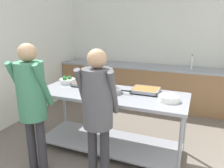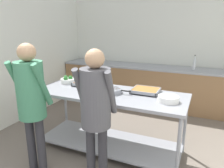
# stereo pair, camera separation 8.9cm
# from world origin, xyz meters

# --- Properties ---
(wall_rear) EXTENTS (4.27, 0.06, 2.65)m
(wall_rear) POSITION_xyz_m (0.00, 4.23, 1.32)
(wall_rear) COLOR silver
(wall_rear) RESTS_ON ground_plane
(wall_left) EXTENTS (0.06, 4.35, 2.65)m
(wall_left) POSITION_xyz_m (-2.11, 2.11, 1.32)
(wall_left) COLOR silver
(wall_left) RESTS_ON ground_plane
(back_counter) EXTENTS (4.11, 0.65, 0.92)m
(back_counter) POSITION_xyz_m (0.00, 3.86, 0.46)
(back_counter) COLOR olive
(back_counter) RESTS_ON ground_plane
(serving_counter) EXTENTS (2.16, 0.83, 0.90)m
(serving_counter) POSITION_xyz_m (-0.05, 1.77, 0.61)
(serving_counter) COLOR gray
(serving_counter) RESTS_ON ground_plane
(broccoli_bowl) EXTENTS (0.26, 0.26, 0.12)m
(broccoli_bowl) POSITION_xyz_m (-0.88, 1.98, 0.95)
(broccoli_bowl) COLOR silver
(broccoli_bowl) RESTS_ON serving_counter
(serving_tray_vegetables) EXTENTS (0.46, 0.26, 0.05)m
(serving_tray_vegetables) POSITION_xyz_m (-0.49, 1.95, 0.93)
(serving_tray_vegetables) COLOR gray
(serving_tray_vegetables) RESTS_ON serving_counter
(sauce_pan) EXTENTS (0.42, 0.28, 0.06)m
(sauce_pan) POSITION_xyz_m (-0.01, 1.78, 0.94)
(sauce_pan) COLOR gray
(sauce_pan) RESTS_ON serving_counter
(serving_tray_roast) EXTENTS (0.37, 0.33, 0.05)m
(serving_tray_roast) POSITION_xyz_m (0.42, 1.98, 0.93)
(serving_tray_roast) COLOR gray
(serving_tray_roast) RESTS_ON serving_counter
(plate_stack) EXTENTS (0.27, 0.27, 0.07)m
(plate_stack) POSITION_xyz_m (0.78, 1.73, 0.94)
(plate_stack) COLOR white
(plate_stack) RESTS_ON serving_counter
(guest_serving_left) EXTENTS (0.46, 0.35, 1.60)m
(guest_serving_left) POSITION_xyz_m (0.09, 1.09, 0.99)
(guest_serving_left) COLOR #2D2D33
(guest_serving_left) RESTS_ON ground_plane
(guest_serving_right) EXTENTS (0.45, 0.35, 1.64)m
(guest_serving_right) POSITION_xyz_m (-0.70, 0.96, 1.02)
(guest_serving_right) COLOR #2D2D33
(guest_serving_right) RESTS_ON ground_plane
(water_bottle) EXTENTS (0.06, 0.06, 0.31)m
(water_bottle) POSITION_xyz_m (0.94, 3.84, 1.06)
(water_bottle) COLOR silver
(water_bottle) RESTS_ON back_counter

